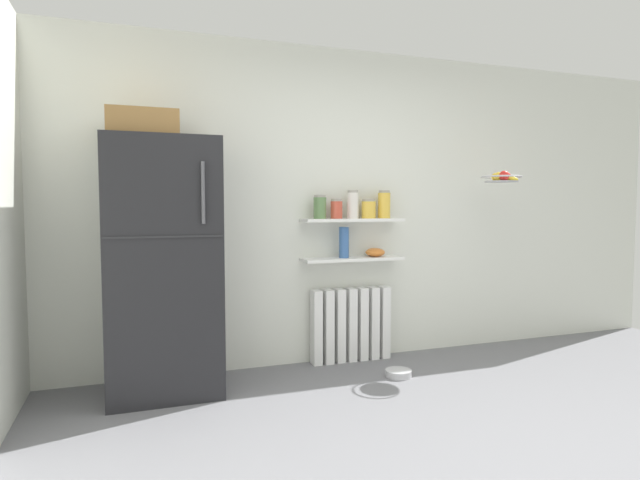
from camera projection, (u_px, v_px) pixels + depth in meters
name	position (u px, v px, depth m)	size (l,w,h in m)	color
ground_plane	(413.00, 433.00, 3.01)	(7.04, 7.04, 0.00)	slate
back_wall	(322.00, 206.00, 4.38)	(7.04, 0.10, 2.60)	silver
refrigerator	(162.00, 262.00, 3.62)	(0.75, 0.67, 1.94)	black
radiator	(351.00, 325.00, 4.39)	(0.69, 0.12, 0.61)	white
wall_shelf_lower	(353.00, 259.00, 4.33)	(0.86, 0.22, 0.03)	white
wall_shelf_upper	(353.00, 220.00, 4.31)	(0.86, 0.22, 0.03)	white
storage_jar_0	(320.00, 207.00, 4.20)	(0.10, 0.10, 0.19)	#5B7F4C
storage_jar_1	(337.00, 209.00, 4.25)	(0.10, 0.10, 0.16)	#C64C38
storage_jar_2	(353.00, 205.00, 4.30)	(0.10, 0.10, 0.23)	silver
storage_jar_3	(369.00, 209.00, 4.35)	(0.12, 0.12, 0.16)	yellow
storage_jar_4	(384.00, 205.00, 4.40)	(0.10, 0.10, 0.23)	yellow
vase	(344.00, 242.00, 4.29)	(0.08, 0.08, 0.25)	#38609E
shelf_bowl	(375.00, 252.00, 4.40)	(0.16, 0.16, 0.07)	orange
pet_food_bowl	(398.00, 373.00, 4.00)	(0.20, 0.20, 0.05)	#B7B7BC
hanging_fruit_basket	(502.00, 177.00, 4.41)	(0.34, 0.34, 0.10)	#B2B2B7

